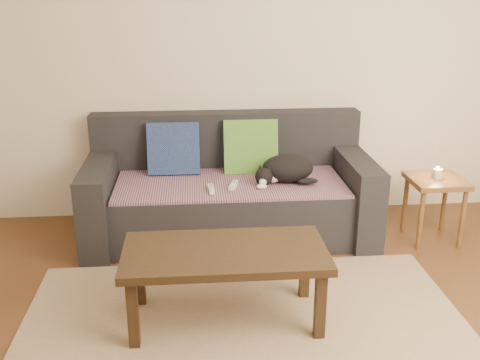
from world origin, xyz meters
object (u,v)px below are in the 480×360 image
object	(u,v)px
coffee_table	(225,259)
sofa	(229,194)
cat	(286,169)
wii_remote_a	(211,189)
side_table	(435,189)
wii_remote_b	(234,185)

from	to	relation	value
coffee_table	sofa	bearing A→B (deg)	85.10
sofa	coffee_table	size ratio (longest dim) A/B	1.89
sofa	cat	distance (m)	0.48
wii_remote_a	side_table	size ratio (longest dim) A/B	0.31
wii_remote_b	side_table	world-z (taller)	side_table
wii_remote_a	coffee_table	size ratio (longest dim) A/B	0.13
side_table	wii_remote_b	bearing A→B (deg)	177.88
cat	wii_remote_a	xyz separation A→B (m)	(-0.55, -0.15, -0.08)
cat	side_table	size ratio (longest dim) A/B	0.97
sofa	side_table	distance (m)	1.52
sofa	wii_remote_a	distance (m)	0.34
cat	wii_remote_a	size ratio (longest dim) A/B	3.12
wii_remote_a	coffee_table	distance (m)	0.94
sofa	cat	size ratio (longest dim) A/B	4.48
side_table	coffee_table	distance (m)	1.86
wii_remote_a	wii_remote_b	size ratio (longest dim) A/B	1.00
sofa	wii_remote_b	xyz separation A→B (m)	(0.02, -0.21, 0.15)
wii_remote_b	side_table	size ratio (longest dim) A/B	0.31
cat	wii_remote_b	size ratio (longest dim) A/B	3.12
sofa	wii_remote_b	distance (m)	0.25
cat	wii_remote_b	xyz separation A→B (m)	(-0.39, -0.09, -0.08)
wii_remote_a	side_table	distance (m)	1.64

